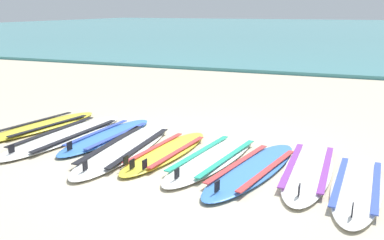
% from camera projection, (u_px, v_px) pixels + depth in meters
% --- Properties ---
extents(ground_plane, '(80.00, 80.00, 0.00)m').
position_uv_depth(ground_plane, '(185.00, 157.00, 5.27)').
color(ground_plane, '#C1B599').
extents(sea, '(80.00, 60.00, 0.10)m').
position_uv_depth(sea, '(333.00, 28.00, 38.87)').
color(sea, teal).
rests_on(sea, ground).
extents(surfboard_0, '(0.93, 2.15, 0.18)m').
position_uv_depth(surfboard_0, '(42.00, 126.00, 6.55)').
color(surfboard_0, yellow).
rests_on(surfboard_0, ground).
extents(surfboard_1, '(0.82, 2.51, 0.18)m').
position_uv_depth(surfboard_1, '(65.00, 135.00, 6.07)').
color(surfboard_1, white).
rests_on(surfboard_1, ground).
extents(surfboard_2, '(0.68, 2.06, 0.18)m').
position_uv_depth(surfboard_2, '(108.00, 136.00, 6.03)').
color(surfboard_2, '#3875CC').
rests_on(surfboard_2, ground).
extents(surfboard_3, '(0.68, 2.44, 0.18)m').
position_uv_depth(surfboard_3, '(125.00, 147.00, 5.53)').
color(surfboard_3, white).
rests_on(surfboard_3, ground).
extents(surfboard_4, '(0.70, 1.96, 0.18)m').
position_uv_depth(surfboard_4, '(166.00, 152.00, 5.36)').
color(surfboard_4, yellow).
rests_on(surfboard_4, ground).
extents(surfboard_5, '(0.89, 2.22, 0.18)m').
position_uv_depth(surfboard_5, '(213.00, 158.00, 5.16)').
color(surfboard_5, white).
rests_on(surfboard_5, ground).
extents(surfboard_6, '(0.97, 2.16, 0.18)m').
position_uv_depth(surfboard_6, '(253.00, 169.00, 4.79)').
color(surfboard_6, '#3875CC').
rests_on(surfboard_6, ground).
extents(surfboard_7, '(0.56, 2.15, 0.18)m').
position_uv_depth(surfboard_7, '(308.00, 169.00, 4.80)').
color(surfboard_7, white).
rests_on(surfboard_7, ground).
extents(surfboard_8, '(0.63, 2.03, 0.18)m').
position_uv_depth(surfboard_8, '(357.00, 186.00, 4.34)').
color(surfboard_8, white).
rests_on(surfboard_8, ground).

